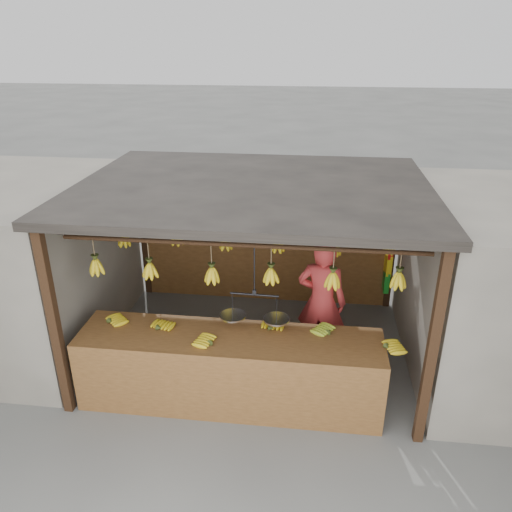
# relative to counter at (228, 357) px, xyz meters

# --- Properties ---
(ground) EXTENTS (80.00, 80.00, 0.00)m
(ground) POSITION_rel_counter_xyz_m (0.13, 1.23, -0.71)
(ground) COLOR #5B5B57
(stall) EXTENTS (4.30, 3.30, 2.40)m
(stall) POSITION_rel_counter_xyz_m (0.13, 1.56, 1.26)
(stall) COLOR black
(stall) RESTS_ON ground
(counter) EXTENTS (3.66, 0.80, 0.96)m
(counter) POSITION_rel_counter_xyz_m (0.00, 0.00, 0.00)
(counter) COLOR brown
(counter) RESTS_ON ground
(hanging_bananas) EXTENTS (3.59, 2.23, 0.38)m
(hanging_bananas) POSITION_rel_counter_xyz_m (0.12, 1.23, 0.92)
(hanging_bananas) COLOR gold
(hanging_bananas) RESTS_ON ground
(balance_scale) EXTENTS (0.80, 0.31, 0.90)m
(balance_scale) POSITION_rel_counter_xyz_m (0.27, 0.23, 0.45)
(balance_scale) COLOR black
(balance_scale) RESTS_ON ground
(vendor) EXTENTS (0.72, 0.55, 1.76)m
(vendor) POSITION_rel_counter_xyz_m (1.04, 1.11, 0.17)
(vendor) COLOR #BF3333
(vendor) RESTS_ON ground
(bag_bundles) EXTENTS (0.08, 0.26, 1.26)m
(bag_bundles) POSITION_rel_counter_xyz_m (2.07, 2.58, 0.26)
(bag_bundles) COLOR #1426BF
(bag_bundles) RESTS_ON ground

